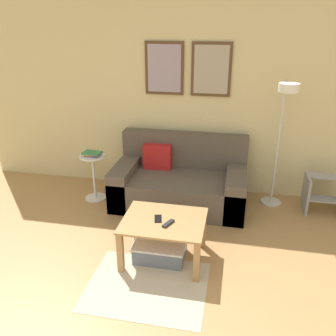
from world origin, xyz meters
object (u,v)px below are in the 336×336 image
(cell_phone, at_px, (158,219))
(step_stool, at_px, (324,193))
(coffee_table, at_px, (164,227))
(side_table, at_px, (94,173))
(book_stack, at_px, (92,154))
(storage_bin, at_px, (160,249))
(couch, at_px, (180,182))
(floor_lamp, at_px, (283,123))
(remote_control, at_px, (168,223))

(cell_phone, distance_m, step_stool, 2.22)
(coffee_table, distance_m, cell_phone, 0.11)
(side_table, bearing_deg, book_stack, -6.73)
(storage_bin, bearing_deg, couch, 90.29)
(couch, bearing_deg, side_table, -172.83)
(floor_lamp, relative_size, book_stack, 6.64)
(step_stool, bearing_deg, cell_phone, -143.77)
(book_stack, relative_size, cell_phone, 1.70)
(storage_bin, height_order, remote_control, remote_control)
(remote_control, bearing_deg, step_stool, 64.76)
(storage_bin, relative_size, book_stack, 2.14)
(coffee_table, relative_size, step_stool, 1.73)
(side_table, bearing_deg, floor_lamp, 3.30)
(book_stack, distance_m, cell_phone, 1.53)
(couch, xyz_separation_m, cell_phone, (-0.01, -1.20, 0.17))
(book_stack, xyz_separation_m, step_stool, (2.87, 0.25, -0.39))
(remote_control, distance_m, cell_phone, 0.14)
(step_stool, bearing_deg, remote_control, -140.37)
(side_table, bearing_deg, remote_control, -43.24)
(floor_lamp, bearing_deg, storage_bin, -134.07)
(couch, height_order, storage_bin, couch)
(cell_phone, bearing_deg, coffee_table, -15.20)
(couch, distance_m, side_table, 1.12)
(storage_bin, distance_m, remote_control, 0.38)
(coffee_table, distance_m, remote_control, 0.13)
(storage_bin, xyz_separation_m, side_table, (-1.12, 1.07, 0.27))
(remote_control, bearing_deg, coffee_table, 153.57)
(coffee_table, distance_m, step_stool, 2.17)
(couch, bearing_deg, coffee_table, -87.94)
(storage_bin, bearing_deg, remote_control, -37.41)
(storage_bin, xyz_separation_m, book_stack, (-1.11, 1.06, 0.54))
(storage_bin, bearing_deg, book_stack, 136.16)
(coffee_table, xyz_separation_m, book_stack, (-1.15, 1.06, 0.28))
(cell_phone, height_order, step_stool, step_stool)
(couch, xyz_separation_m, step_stool, (1.77, 0.11, -0.03))
(storage_bin, relative_size, side_table, 0.84)
(coffee_table, bearing_deg, remote_control, -51.57)
(couch, bearing_deg, remote_control, -85.49)
(side_table, bearing_deg, storage_bin, -43.69)
(floor_lamp, distance_m, book_stack, 2.32)
(side_table, xyz_separation_m, remote_control, (1.21, -1.14, 0.09))
(storage_bin, height_order, cell_phone, cell_phone)
(side_table, relative_size, cell_phone, 4.33)
(coffee_table, bearing_deg, floor_lamp, 46.86)
(side_table, relative_size, step_stool, 1.33)
(remote_control, xyz_separation_m, cell_phone, (-0.12, 0.07, -0.01))
(book_stack, relative_size, step_stool, 0.52)
(book_stack, bearing_deg, coffee_table, -42.90)
(book_stack, bearing_deg, side_table, 173.27)
(coffee_table, bearing_deg, storage_bin, -179.81)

